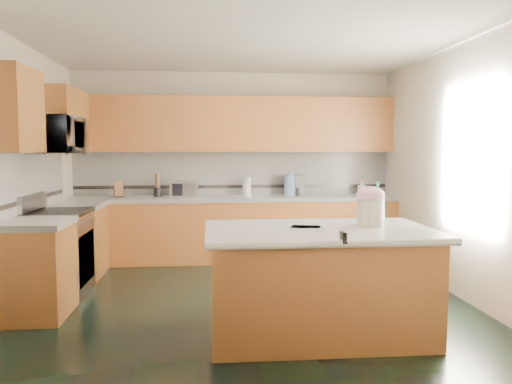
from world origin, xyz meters
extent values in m
plane|color=black|center=(0.00, 0.00, 0.00)|extent=(4.60, 4.60, 0.00)
plane|color=white|center=(0.00, 0.00, 2.70)|extent=(4.60, 4.60, 0.00)
cube|color=beige|center=(0.00, 2.32, 1.35)|extent=(4.60, 0.04, 2.70)
cube|color=beige|center=(0.00, -2.32, 1.35)|extent=(4.60, 0.04, 2.70)
cube|color=beige|center=(-2.32, 0.00, 1.35)|extent=(0.04, 4.60, 2.70)
cube|color=beige|center=(2.32, 0.00, 1.35)|extent=(0.04, 4.60, 2.70)
cube|color=brown|center=(0.00, 2.00, 0.43)|extent=(4.60, 0.60, 0.86)
cube|color=white|center=(0.00, 2.00, 0.89)|extent=(4.60, 0.64, 0.06)
cube|color=brown|center=(0.00, 2.13, 1.94)|extent=(4.60, 0.33, 0.78)
cube|color=silver|center=(0.00, 2.29, 1.24)|extent=(4.60, 0.02, 0.63)
cube|color=black|center=(0.00, 2.28, 1.04)|extent=(4.60, 0.01, 0.05)
cube|color=brown|center=(-2.00, 1.29, 0.43)|extent=(0.60, 0.82, 0.86)
cube|color=white|center=(-2.00, 1.29, 0.89)|extent=(0.64, 0.82, 0.06)
cube|color=brown|center=(-2.00, -0.24, 0.43)|extent=(0.60, 0.72, 0.86)
cube|color=white|center=(-2.00, -0.24, 0.89)|extent=(0.64, 0.72, 0.06)
cube|color=silver|center=(-2.29, 0.55, 1.24)|extent=(0.02, 2.30, 0.63)
cube|color=black|center=(-2.28, 0.55, 1.04)|extent=(0.01, 2.30, 0.05)
cube|color=brown|center=(-2.13, 1.42, 1.94)|extent=(0.33, 1.09, 0.78)
cube|color=brown|center=(-2.13, -0.24, 1.94)|extent=(0.33, 0.72, 0.78)
cube|color=#B7B7BC|center=(-2.00, 0.50, 0.44)|extent=(0.60, 0.76, 0.88)
cube|color=black|center=(-1.71, 0.50, 0.40)|extent=(0.02, 0.68, 0.55)
cube|color=black|center=(-2.00, 0.50, 0.90)|extent=(0.62, 0.78, 0.04)
cylinder|color=#B7B7BC|center=(-1.68, 0.50, 0.78)|extent=(0.02, 0.66, 0.02)
cube|color=#B7B7BC|center=(-2.26, 0.50, 1.02)|extent=(0.06, 0.76, 0.18)
imported|color=#B7B7BC|center=(-2.00, 0.50, 1.73)|extent=(0.50, 0.73, 0.41)
cube|color=brown|center=(0.56, -0.95, 0.43)|extent=(1.81, 1.04, 0.86)
cube|color=white|center=(0.56, -0.95, 0.89)|extent=(1.91, 1.14, 0.06)
cylinder|color=white|center=(0.56, -1.51, 0.89)|extent=(1.90, 0.07, 0.06)
cylinder|color=beige|center=(1.02, -0.88, 1.04)|extent=(0.23, 0.23, 0.23)
ellipsoid|color=#EAA0B8|center=(1.02, -0.88, 1.19)|extent=(0.24, 0.24, 0.15)
cylinder|color=tan|center=(1.02, -0.88, 1.24)|extent=(0.08, 0.03, 0.03)
sphere|color=tan|center=(0.98, -0.88, 1.24)|extent=(0.04, 0.04, 0.04)
sphere|color=tan|center=(1.06, -0.88, 1.24)|extent=(0.04, 0.04, 0.04)
imported|color=teal|center=(1.16, -0.67, 1.10)|extent=(0.16, 0.16, 0.37)
cube|color=white|center=(0.47, -0.86, 0.92)|extent=(0.33, 0.27, 0.00)
cube|color=white|center=(0.46, -0.88, 0.92)|extent=(0.29, 0.25, 0.00)
cube|color=black|center=(0.62, -1.49, 0.93)|extent=(0.03, 0.10, 0.09)
cylinder|color=black|center=(0.62, -1.55, 0.91)|extent=(0.02, 0.07, 0.02)
cube|color=#472814|center=(-1.62, 2.05, 1.03)|extent=(0.16, 0.18, 0.23)
cylinder|color=black|center=(-1.09, 2.08, 0.99)|extent=(0.10, 0.10, 0.13)
cylinder|color=#472814|center=(-1.09, 2.08, 1.15)|extent=(0.06, 0.06, 0.19)
cube|color=#B7B7BC|center=(-0.71, 2.05, 1.02)|extent=(0.40, 0.30, 0.21)
cube|color=black|center=(-0.71, 1.93, 1.02)|extent=(0.32, 0.01, 0.17)
cylinder|color=white|center=(0.18, 2.10, 1.05)|extent=(0.12, 0.12, 0.27)
cylinder|color=#B7B7BC|center=(0.18, 2.10, 0.93)|extent=(0.18, 0.18, 0.01)
cylinder|color=#6082AF|center=(0.81, 2.06, 1.07)|extent=(0.18, 0.18, 0.30)
cylinder|color=#6082AF|center=(0.81, 2.06, 1.24)|extent=(0.09, 0.09, 0.04)
cube|color=black|center=(0.91, 2.08, 1.07)|extent=(0.18, 0.20, 0.30)
cylinder|color=black|center=(0.91, 2.04, 0.98)|extent=(0.12, 0.12, 0.12)
imported|color=white|center=(1.87, 2.05, 1.02)|extent=(0.13, 0.13, 0.21)
cylinder|color=red|center=(1.87, 2.05, 1.14)|extent=(0.02, 0.02, 0.03)
cube|color=white|center=(2.29, -0.20, 1.50)|extent=(0.02, 1.40, 1.10)
camera|label=1|loc=(-0.36, -5.04, 1.58)|focal=35.00mm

